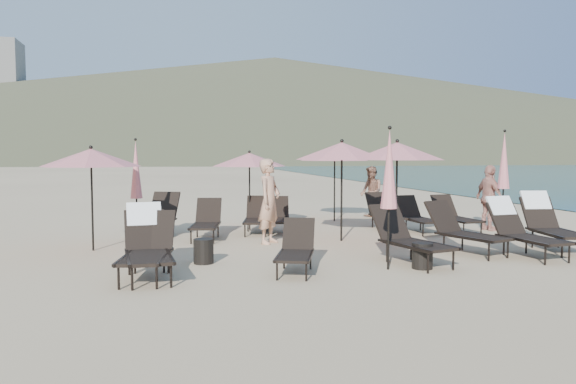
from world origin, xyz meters
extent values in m
plane|color=#D6BA8C|center=(0.00, 0.00, 0.00)|extent=(800.00, 800.00, 0.00)
cone|color=brown|center=(60.00, 300.00, 27.50)|extent=(690.00, 690.00, 55.00)
cone|color=brown|center=(190.00, 330.00, 16.00)|extent=(280.00, 280.00, 32.00)
cube|color=beige|center=(-45.00, 310.00, 19.00)|extent=(18.00, 16.00, 38.00)
cube|color=black|center=(-4.09, -0.45, 0.38)|extent=(0.88, 1.39, 0.05)
cube|color=black|center=(-3.94, 0.41, 0.69)|extent=(0.74, 0.60, 0.67)
cylinder|color=black|center=(-4.46, -0.93, 0.18)|extent=(0.04, 0.04, 0.37)
cylinder|color=black|center=(-4.27, 0.16, 0.18)|extent=(0.04, 0.04, 0.37)
cylinder|color=black|center=(-3.91, -1.02, 0.18)|extent=(0.04, 0.04, 0.37)
cylinder|color=black|center=(-3.72, 0.07, 0.18)|extent=(0.04, 0.04, 0.37)
cube|color=black|center=(-4.40, -0.34, 0.39)|extent=(0.29, 1.44, 0.04)
cube|color=black|center=(-3.76, -0.45, 0.39)|extent=(0.29, 1.44, 0.04)
cube|color=black|center=(-4.02, -0.46, 0.38)|extent=(0.79, 1.36, 0.05)
cube|color=black|center=(-4.10, 0.41, 0.70)|extent=(0.72, 0.55, 0.67)
cylinder|color=black|center=(-4.26, -1.03, 0.19)|extent=(0.04, 0.04, 0.37)
cylinder|color=black|center=(-4.36, 0.09, 0.19)|extent=(0.04, 0.04, 0.37)
cylinder|color=black|center=(-3.69, -0.98, 0.19)|extent=(0.04, 0.04, 0.37)
cylinder|color=black|center=(-3.79, 0.14, 0.19)|extent=(0.04, 0.04, 0.37)
cube|color=black|center=(-4.35, -0.44, 0.39)|extent=(0.17, 1.47, 0.04)
cube|color=black|center=(-3.70, -0.38, 0.39)|extent=(0.17, 1.47, 0.04)
cube|color=white|center=(-4.11, 0.57, 0.96)|extent=(0.61, 0.36, 0.41)
cube|color=black|center=(-1.67, -0.52, 0.32)|extent=(0.89, 1.20, 0.05)
cube|color=black|center=(-1.43, 0.16, 0.58)|extent=(0.66, 0.57, 0.56)
cylinder|color=black|center=(-2.04, -0.87, 0.15)|extent=(0.03, 0.03, 0.31)
cylinder|color=black|center=(-1.73, 0.00, 0.15)|extent=(0.03, 0.03, 0.31)
cylinder|color=black|center=(-1.60, -1.03, 0.15)|extent=(0.03, 0.03, 0.31)
cylinder|color=black|center=(-1.29, -0.15, 0.15)|extent=(0.03, 0.03, 0.31)
cube|color=black|center=(-1.91, -0.39, 0.32)|extent=(0.44, 1.16, 0.04)
cube|color=black|center=(-1.40, -0.57, 0.32)|extent=(0.44, 1.16, 0.04)
cube|color=black|center=(0.69, -0.34, 0.38)|extent=(0.98, 1.43, 0.05)
cube|color=black|center=(0.47, 0.51, 0.70)|extent=(0.78, 0.65, 0.67)
cylinder|color=black|center=(0.55, -0.93, 0.18)|extent=(0.04, 0.04, 0.37)
cylinder|color=black|center=(0.27, 0.15, 0.18)|extent=(0.04, 0.04, 0.37)
cylinder|color=black|center=(1.10, -0.79, 0.18)|extent=(0.04, 0.04, 0.37)
cylinder|color=black|center=(0.82, 0.29, 0.18)|extent=(0.04, 0.04, 0.37)
cube|color=black|center=(0.36, -0.37, 0.39)|extent=(0.41, 1.43, 0.04)
cube|color=black|center=(0.99, -0.20, 0.39)|extent=(0.41, 1.43, 0.04)
cube|color=black|center=(2.25, 0.39, 0.37)|extent=(1.05, 1.43, 0.05)
cube|color=black|center=(1.97, 1.20, 0.69)|extent=(0.79, 0.68, 0.66)
cylinder|color=black|center=(2.17, -0.21, 0.18)|extent=(0.04, 0.04, 0.36)
cylinder|color=black|center=(1.80, 0.83, 0.18)|extent=(0.04, 0.04, 0.36)
cylinder|color=black|center=(2.69, -0.02, 0.18)|extent=(0.04, 0.04, 0.36)
cylinder|color=black|center=(2.33, 1.02, 0.18)|extent=(0.04, 0.04, 0.36)
cube|color=black|center=(1.93, 0.33, 0.38)|extent=(0.52, 1.38, 0.04)
cube|color=black|center=(2.54, 0.55, 0.38)|extent=(0.52, 1.38, 0.04)
cube|color=black|center=(4.12, 0.29, 0.39)|extent=(0.90, 1.43, 0.06)
cube|color=black|center=(4.27, 1.17, 0.72)|extent=(0.76, 0.61, 0.69)
cylinder|color=black|center=(3.75, -0.22, 0.19)|extent=(0.04, 0.04, 0.38)
cylinder|color=black|center=(3.93, 0.92, 0.19)|extent=(0.04, 0.04, 0.38)
cylinder|color=black|center=(4.50, 0.82, 0.19)|extent=(0.04, 0.04, 0.38)
cube|color=black|center=(3.80, 0.40, 0.40)|extent=(0.29, 1.49, 0.04)
cube|color=black|center=(4.46, 0.29, 0.40)|extent=(0.29, 1.49, 0.04)
cube|color=white|center=(4.29, 1.33, 0.98)|extent=(0.64, 0.41, 0.42)
cube|color=black|center=(-4.02, 4.03, 0.38)|extent=(1.09, 1.47, 0.05)
cube|color=black|center=(-3.72, 4.86, 0.71)|extent=(0.81, 0.70, 0.68)
cylinder|color=black|center=(-4.48, 3.61, 0.19)|extent=(0.04, 0.04, 0.37)
cylinder|color=black|center=(-4.09, 4.67, 0.19)|extent=(0.04, 0.04, 0.37)
cylinder|color=black|center=(-3.94, 3.41, 0.19)|extent=(0.04, 0.04, 0.37)
cylinder|color=black|center=(-3.56, 4.48, 0.19)|extent=(0.04, 0.04, 0.37)
cube|color=black|center=(-4.32, 4.19, 0.40)|extent=(0.55, 1.41, 0.04)
cube|color=black|center=(-3.70, 3.97, 0.40)|extent=(0.55, 1.41, 0.04)
cube|color=black|center=(-2.83, 3.49, 0.34)|extent=(0.82, 1.26, 0.05)
cube|color=black|center=(-2.67, 4.26, 0.62)|extent=(0.68, 0.55, 0.60)
cylinder|color=black|center=(-3.17, 3.07, 0.16)|extent=(0.03, 0.03, 0.33)
cylinder|color=black|center=(-2.97, 4.05, 0.16)|extent=(0.03, 0.03, 0.33)
cylinder|color=black|center=(-2.68, 2.97, 0.16)|extent=(0.03, 0.03, 0.33)
cylinder|color=black|center=(-2.48, 3.94, 0.16)|extent=(0.03, 0.03, 0.33)
cube|color=black|center=(-3.10, 3.60, 0.35)|extent=(0.30, 1.29, 0.04)
cube|color=black|center=(-2.54, 3.48, 0.35)|extent=(0.30, 1.29, 0.04)
cube|color=black|center=(-1.50, 4.22, 0.33)|extent=(0.83, 1.24, 0.05)
cube|color=black|center=(-1.32, 4.97, 0.61)|extent=(0.67, 0.55, 0.59)
cylinder|color=black|center=(-1.85, 3.82, 0.16)|extent=(0.03, 0.03, 0.32)
cylinder|color=black|center=(-1.62, 4.77, 0.16)|extent=(0.03, 0.03, 0.32)
cylinder|color=black|center=(-1.37, 3.71, 0.16)|extent=(0.03, 0.03, 0.32)
cylinder|color=black|center=(-1.14, 4.65, 0.16)|extent=(0.03, 0.03, 0.32)
cube|color=black|center=(-1.76, 4.33, 0.34)|extent=(0.33, 1.25, 0.04)
cube|color=black|center=(-1.21, 4.20, 0.34)|extent=(0.33, 1.25, 0.04)
cube|color=black|center=(-0.92, 4.28, 0.32)|extent=(0.77, 1.19, 0.05)
cube|color=black|center=(-0.78, 5.01, 0.60)|extent=(0.64, 0.52, 0.57)
cylinder|color=black|center=(-1.24, 3.87, 0.16)|extent=(0.03, 0.03, 0.31)
cylinder|color=black|center=(-1.06, 4.81, 0.16)|extent=(0.03, 0.03, 0.31)
cylinder|color=black|center=(-0.77, 3.78, 0.16)|extent=(0.03, 0.03, 0.31)
cylinder|color=black|center=(-0.59, 4.72, 0.16)|extent=(0.03, 0.03, 0.31)
cube|color=black|center=(-1.18, 4.38, 0.33)|extent=(0.27, 1.23, 0.04)
cube|color=black|center=(-0.64, 4.27, 0.33)|extent=(0.27, 1.23, 0.04)
cube|color=black|center=(2.05, 4.21, 0.35)|extent=(0.61, 1.19, 0.05)
cube|color=black|center=(2.05, 5.01, 0.64)|extent=(0.61, 0.45, 0.61)
cylinder|color=black|center=(1.80, 3.72, 0.17)|extent=(0.04, 0.04, 0.34)
cylinder|color=black|center=(1.80, 4.74, 0.17)|extent=(0.04, 0.04, 0.34)
cylinder|color=black|center=(2.31, 3.72, 0.17)|extent=(0.04, 0.04, 0.34)
cylinder|color=black|center=(2.31, 4.74, 0.17)|extent=(0.04, 0.04, 0.34)
cube|color=black|center=(1.76, 4.26, 0.36)|extent=(0.04, 1.34, 0.04)
cube|color=black|center=(2.35, 4.26, 0.36)|extent=(0.04, 1.34, 0.04)
cube|color=black|center=(3.60, 3.27, 0.34)|extent=(0.68, 1.20, 0.05)
cube|color=black|center=(3.54, 4.04, 0.62)|extent=(0.63, 0.48, 0.60)
cylinder|color=black|center=(3.39, 2.77, 0.16)|extent=(0.03, 0.03, 0.33)
cylinder|color=black|center=(3.31, 3.76, 0.16)|extent=(0.03, 0.03, 0.33)
cylinder|color=black|center=(3.89, 2.81, 0.16)|extent=(0.03, 0.03, 0.33)
cylinder|color=black|center=(3.81, 3.80, 0.16)|extent=(0.03, 0.03, 0.33)
cube|color=black|center=(3.31, 3.30, 0.35)|extent=(0.14, 1.30, 0.04)
cube|color=black|center=(3.89, 3.34, 0.35)|extent=(0.14, 1.30, 0.04)
cube|color=black|center=(3.17, -0.21, 0.37)|extent=(0.78, 1.33, 0.05)
cube|color=black|center=(3.08, 0.64, 0.69)|extent=(0.70, 0.55, 0.66)
cylinder|color=black|center=(2.95, -0.77, 0.18)|extent=(0.04, 0.04, 0.36)
cylinder|color=black|center=(2.84, 0.32, 0.18)|extent=(0.04, 0.04, 0.36)
cylinder|color=black|center=(3.50, -0.71, 0.18)|extent=(0.04, 0.04, 0.36)
cylinder|color=black|center=(3.39, 0.37, 0.18)|extent=(0.04, 0.04, 0.36)
cube|color=black|center=(2.85, -0.19, 0.38)|extent=(0.19, 1.43, 0.04)
cube|color=black|center=(3.48, -0.13, 0.38)|extent=(0.19, 1.43, 0.04)
cube|color=white|center=(3.07, 0.79, 0.94)|extent=(0.60, 0.36, 0.40)
cube|color=black|center=(2.62, 3.46, 0.33)|extent=(0.66, 1.17, 0.05)
cube|color=black|center=(2.57, 4.22, 0.61)|extent=(0.61, 0.47, 0.58)
cylinder|color=black|center=(2.41, 2.97, 0.16)|extent=(0.03, 0.03, 0.32)
cylinder|color=black|center=(2.35, 3.94, 0.16)|extent=(0.03, 0.03, 0.32)
cylinder|color=black|center=(2.90, 3.00, 0.16)|extent=(0.03, 0.03, 0.32)
cylinder|color=black|center=(2.84, 3.97, 0.16)|extent=(0.03, 0.03, 0.32)
cube|color=black|center=(2.34, 3.49, 0.34)|extent=(0.12, 1.28, 0.04)
cube|color=black|center=(2.90, 3.52, 0.34)|extent=(0.12, 1.28, 0.04)
cylinder|color=black|center=(-5.21, 2.69, 1.02)|extent=(0.04, 0.04, 2.03)
cone|color=#DA7B80|center=(-5.21, 2.69, 1.93)|extent=(2.03, 2.03, 0.37)
sphere|color=black|center=(-5.21, 2.69, 2.15)|extent=(0.08, 0.08, 0.08)
cylinder|color=black|center=(0.25, 2.76, 1.09)|extent=(0.05, 0.05, 2.18)
cone|color=#DA7B80|center=(0.25, 2.76, 2.08)|extent=(2.18, 2.18, 0.39)
sphere|color=black|center=(0.25, 2.76, 2.31)|extent=(0.08, 0.08, 0.08)
cylinder|color=black|center=(1.41, 2.31, 1.09)|extent=(0.05, 0.05, 2.18)
cone|color=#DA7B80|center=(1.41, 2.31, 2.07)|extent=(2.18, 2.18, 0.39)
sphere|color=black|center=(1.41, 2.31, 2.30)|extent=(0.08, 0.08, 0.08)
cylinder|color=black|center=(-1.53, 5.09, 0.98)|extent=(0.04, 0.04, 1.95)
cone|color=#DA7B80|center=(-1.53, 5.09, 1.86)|extent=(1.95, 1.95, 0.35)
sphere|color=black|center=(-1.53, 5.09, 2.06)|extent=(0.07, 0.07, 0.07)
cylinder|color=black|center=(1.23, 6.37, 1.05)|extent=(0.04, 0.04, 2.10)
cone|color=#DA7B80|center=(1.23, 6.37, 2.00)|extent=(2.10, 2.10, 0.38)
sphere|color=black|center=(1.23, 6.37, 2.22)|extent=(0.08, 0.08, 0.08)
cylinder|color=black|center=(0.03, -0.47, 0.54)|extent=(0.04, 0.04, 1.07)
cone|color=#DA7B80|center=(0.03, -0.47, 1.75)|extent=(0.29, 0.29, 1.36)
sphere|color=black|center=(0.03, -0.47, 2.47)|extent=(0.07, 0.07, 0.07)
cylinder|color=black|center=(4.69, 3.13, 0.56)|extent=(0.04, 0.04, 1.13)
cone|color=#DA7B80|center=(4.69, 3.13, 1.84)|extent=(0.31, 0.31, 1.43)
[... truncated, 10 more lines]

